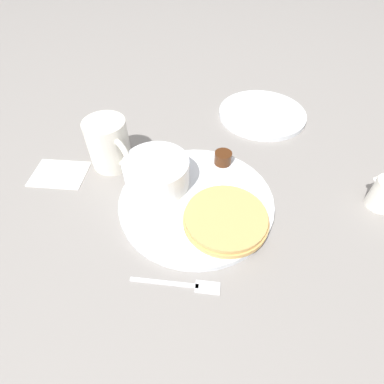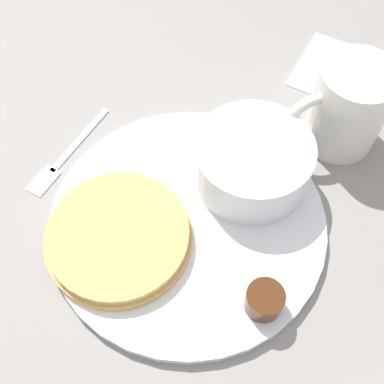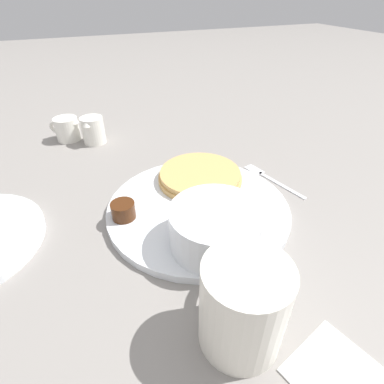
{
  "view_description": "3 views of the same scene",
  "coord_description": "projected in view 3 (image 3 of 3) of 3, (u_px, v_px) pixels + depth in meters",
  "views": [
    {
      "loc": [
        0.12,
        -0.35,
        0.43
      ],
      "look_at": [
        -0.0,
        -0.02,
        0.05
      ],
      "focal_mm": 28.0,
      "sensor_mm": 36.0,
      "label": 1
    },
    {
      "loc": [
        0.16,
        0.17,
        0.45
      ],
      "look_at": [
        -0.02,
        -0.01,
        0.03
      ],
      "focal_mm": 45.0,
      "sensor_mm": 36.0,
      "label": 2
    },
    {
      "loc": [
        -0.34,
        0.15,
        0.3
      ],
      "look_at": [
        0.02,
        0.0,
        0.03
      ],
      "focal_mm": 28.0,
      "sensor_mm": 36.0,
      "label": 3
    }
  ],
  "objects": [
    {
      "name": "pancake_stack",
      "position": [
        200.0,
        176.0,
        0.53
      ],
      "size": [
        0.15,
        0.15,
        0.02
      ],
      "color": "tan",
      "rests_on": "plate"
    },
    {
      "name": "fork",
      "position": [
        267.0,
        177.0,
        0.56
      ],
      "size": [
        0.14,
        0.05,
        0.0
      ],
      "color": "silver",
      "rests_on": "ground_plane"
    },
    {
      "name": "ground_plane",
      "position": [
        198.0,
        211.0,
        0.48
      ],
      "size": [
        4.0,
        4.0,
        0.0
      ],
      "primitive_type": "plane",
      "color": "gray"
    },
    {
      "name": "coffee_mug",
      "position": [
        243.0,
        303.0,
        0.29
      ],
      "size": [
        0.11,
        0.08,
        0.1
      ],
      "color": "silver",
      "rests_on": "ground_plane"
    },
    {
      "name": "plate",
      "position": [
        198.0,
        208.0,
        0.48
      ],
      "size": [
        0.29,
        0.29,
        0.01
      ],
      "color": "white",
      "rests_on": "ground_plane"
    },
    {
      "name": "syrup_cup",
      "position": [
        123.0,
        210.0,
        0.44
      ],
      "size": [
        0.04,
        0.04,
        0.03
      ],
      "color": "#47230F",
      "rests_on": "plate"
    },
    {
      "name": "bowl",
      "position": [
        216.0,
        226.0,
        0.39
      ],
      "size": [
        0.12,
        0.12,
        0.06
      ],
      "color": "white",
      "rests_on": "plate"
    },
    {
      "name": "creamer_pitcher_near",
      "position": [
        93.0,
        130.0,
        0.67
      ],
      "size": [
        0.07,
        0.05,
        0.06
      ],
      "color": "white",
      "rests_on": "ground_plane"
    },
    {
      "name": "butter_ramekin",
      "position": [
        208.0,
        248.0,
        0.38
      ],
      "size": [
        0.05,
        0.05,
        0.05
      ],
      "color": "white",
      "rests_on": "plate"
    },
    {
      "name": "creamer_pitcher_far",
      "position": [
        67.0,
        129.0,
        0.68
      ],
      "size": [
        0.05,
        0.07,
        0.05
      ],
      "color": "white",
      "rests_on": "ground_plane"
    }
  ]
}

